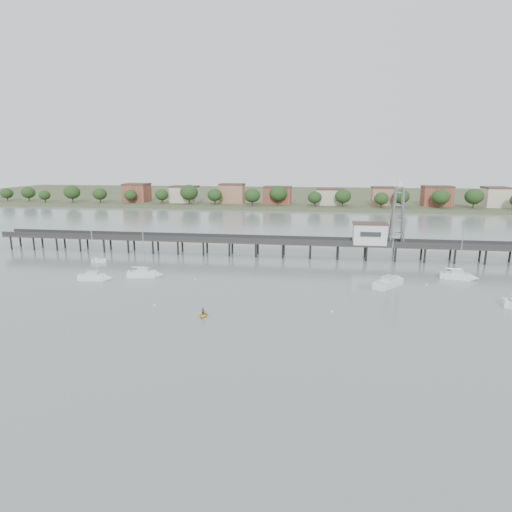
{
  "coord_description": "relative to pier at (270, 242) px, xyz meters",
  "views": [
    {
      "loc": [
        12.22,
        -48.44,
        24.71
      ],
      "look_at": [
        -1.06,
        42.0,
        4.0
      ],
      "focal_mm": 30.0,
      "sensor_mm": 36.0,
      "label": 1
    }
  ],
  "objects": [
    {
      "name": "ground_plane",
      "position": [
        0.0,
        -60.0,
        -3.79
      ],
      "size": [
        500.0,
        500.0,
        0.0
      ],
      "primitive_type": "plane",
      "color": "slate",
      "rests_on": "ground"
    },
    {
      "name": "white_tender",
      "position": [
        -40.9,
        -13.12,
        -3.37
      ],
      "size": [
        3.79,
        2.67,
        1.36
      ],
      "rotation": [
        0.0,
        0.0,
        0.39
      ],
      "color": "white",
      "rests_on": "ground"
    },
    {
      "name": "lattice_tower",
      "position": [
        31.5,
        0.0,
        7.31
      ],
      "size": [
        3.2,
        3.2,
        15.5
      ],
      "color": "slate",
      "rests_on": "ground"
    },
    {
      "name": "sailboat_c",
      "position": [
        27.53,
        -22.43,
        -3.16
      ],
      "size": [
        7.73,
        8.53,
        14.7
      ],
      "rotation": [
        0.0,
        0.0,
        0.87
      ],
      "color": "white",
      "rests_on": "ground"
    },
    {
      "name": "pier",
      "position": [
        0.0,
        0.0,
        0.0
      ],
      "size": [
        150.0,
        5.0,
        5.5
      ],
      "color": "#2D2823",
      "rests_on": "ground"
    },
    {
      "name": "sailboat_b",
      "position": [
        -23.62,
        -24.07,
        -3.14
      ],
      "size": [
        7.32,
        3.35,
        11.79
      ],
      "rotation": [
        0.0,
        0.0,
        0.19
      ],
      "color": "white",
      "rests_on": "ground"
    },
    {
      "name": "sailboat_e",
      "position": [
        42.53,
        -16.35,
        -3.14
      ],
      "size": [
        7.19,
        3.04,
        11.64
      ],
      "rotation": [
        0.0,
        0.0,
        -0.15
      ],
      "color": "white",
      "rests_on": "ground"
    },
    {
      "name": "sailboat_a",
      "position": [
        -33.04,
        -28.08,
        -3.14
      ],
      "size": [
        6.71,
        2.63,
        10.98
      ],
      "rotation": [
        0.0,
        0.0,
        0.11
      ],
      "color": "white",
      "rests_on": "ground"
    },
    {
      "name": "pier_building",
      "position": [
        25.0,
        0.0,
        2.87
      ],
      "size": [
        8.4,
        5.4,
        5.3
      ],
      "color": "silver",
      "rests_on": "ground"
    },
    {
      "name": "mooring_buoys",
      "position": [
        4.89,
        -31.31,
        -3.71
      ],
      "size": [
        83.55,
        20.35,
        0.39
      ],
      "color": "beige",
      "rests_on": "ground"
    },
    {
      "name": "dinghy_occupant",
      "position": [
        -5.64,
        -45.41,
        -3.79
      ],
      "size": [
        0.44,
        1.19,
        0.28
      ],
      "primitive_type": "imported",
      "rotation": [
        0.0,
        0.0,
        3.13
      ],
      "color": "black",
      "rests_on": "ground"
    },
    {
      "name": "yellow_dinghy",
      "position": [
        -5.64,
        -45.41,
        -3.79
      ],
      "size": [
        1.69,
        0.67,
        2.31
      ],
      "primitive_type": "imported",
      "rotation": [
        0.0,
        0.0,
        -0.12
      ],
      "color": "yellow",
      "rests_on": "ground"
    },
    {
      "name": "far_shore",
      "position": [
        0.36,
        179.58,
        -2.85
      ],
      "size": [
        500.0,
        170.0,
        10.4
      ],
      "color": "#475133",
      "rests_on": "ground"
    }
  ]
}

